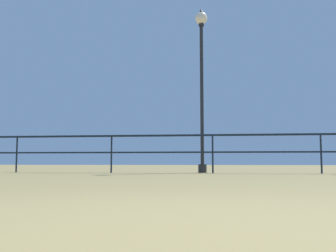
{
  "coord_description": "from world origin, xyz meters",
  "views": [
    {
      "loc": [
        0.09,
        -1.69,
        0.29
      ],
      "look_at": [
        -1.07,
        7.47,
        1.15
      ],
      "focal_mm": 40.69,
      "sensor_mm": 36.0,
      "label": 1
    }
  ],
  "objects": [
    {
      "name": "lamppost_center",
      "position": [
        -0.27,
        8.31,
        2.81
      ],
      "size": [
        0.33,
        0.33,
        4.42
      ],
      "color": "#242527",
      "rests_on": "ground_plane"
    },
    {
      "name": "ground_plane",
      "position": [
        0.0,
        0.0,
        0.0
      ],
      "size": [
        60.0,
        60.0,
        0.0
      ],
      "primitive_type": "plane",
      "color": "olive"
    },
    {
      "name": "pier_railing",
      "position": [
        0.0,
        7.97,
        0.74
      ],
      "size": [
        21.01,
        0.05,
        0.98
      ],
      "color": "black",
      "rests_on": "ground_plane"
    }
  ]
}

